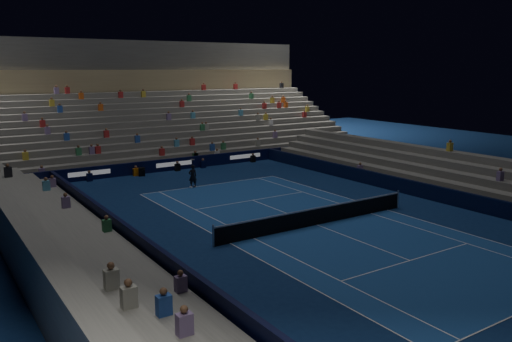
{
  "coord_description": "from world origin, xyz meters",
  "views": [
    {
      "loc": [
        -17.69,
        -20.79,
        8.39
      ],
      "look_at": [
        0.0,
        6.0,
        2.0
      ],
      "focal_mm": 36.4,
      "sensor_mm": 36.0,
      "label": 1
    }
  ],
  "objects": [
    {
      "name": "grandstand_east",
      "position": [
        13.17,
        0.0,
        0.92
      ],
      "size": [
        5.0,
        37.0,
        2.5
      ],
      "color": "slate",
      "rests_on": "ground"
    },
    {
      "name": "tennis_net",
      "position": [
        0.0,
        0.0,
        0.5
      ],
      "size": [
        12.9,
        0.1,
        1.1
      ],
      "color": "#B2B2B7",
      "rests_on": "ground"
    },
    {
      "name": "tennis_player",
      "position": [
        -1.55,
        11.83,
        0.82
      ],
      "size": [
        0.64,
        0.45,
        1.65
      ],
      "primitive_type": "imported",
      "rotation": [
        0.0,
        0.0,
        3.04
      ],
      "color": "black",
      "rests_on": "ground"
    },
    {
      "name": "sponsor_barrier_far",
      "position": [
        0.0,
        18.5,
        0.5
      ],
      "size": [
        44.0,
        0.25,
        1.0
      ],
      "primitive_type": "cube",
      "color": "black",
      "rests_on": "ground"
    },
    {
      "name": "grandstand_west",
      "position": [
        -13.17,
        0.0,
        0.92
      ],
      "size": [
        5.0,
        37.0,
        2.5
      ],
      "color": "slate",
      "rests_on": "ground"
    },
    {
      "name": "sponsor_barrier_west",
      "position": [
        -9.7,
        0.0,
        0.5
      ],
      "size": [
        0.25,
        37.0,
        1.0
      ],
      "primitive_type": "cube",
      "color": "black",
      "rests_on": "ground"
    },
    {
      "name": "sponsor_barrier_east",
      "position": [
        9.7,
        0.0,
        0.5
      ],
      "size": [
        0.25,
        37.0,
        1.0
      ],
      "primitive_type": "cube",
      "color": "black",
      "rests_on": "ground"
    },
    {
      "name": "grandstand_main",
      "position": [
        0.0,
        27.9,
        3.38
      ],
      "size": [
        44.0,
        15.2,
        11.2
      ],
      "color": "slate",
      "rests_on": "ground"
    },
    {
      "name": "court_surface",
      "position": [
        0.0,
        0.0,
        0.01
      ],
      "size": [
        10.97,
        23.77,
        0.01
      ],
      "primitive_type": "cube",
      "color": "navy",
      "rests_on": "ground"
    },
    {
      "name": "ground",
      "position": [
        0.0,
        0.0,
        0.0
      ],
      "size": [
        90.0,
        90.0,
        0.0
      ],
      "primitive_type": "plane",
      "color": "#0D234F",
      "rests_on": "ground"
    },
    {
      "name": "broadcast_camera",
      "position": [
        -3.08,
        17.77,
        0.33
      ],
      "size": [
        0.64,
        1.01,
        0.64
      ],
      "color": "black",
      "rests_on": "ground"
    }
  ]
}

